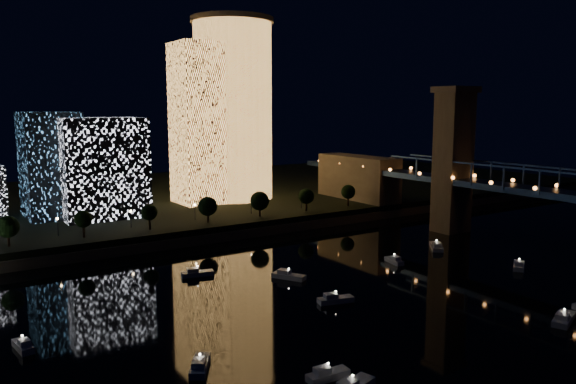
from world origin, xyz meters
The scene contains 9 objects.
ground centered at (0.00, 0.00, 0.00)m, with size 520.00×520.00×0.00m, color black.
far_bank centered at (0.00, 160.00, 2.50)m, with size 420.00×160.00×5.00m, color black.
seawall centered at (0.00, 82.00, 1.50)m, with size 420.00×6.00×3.00m, color #6B5E4C.
tower_cylindrical centered at (22.10, 129.92, 42.28)m, with size 34.00×34.00×74.30m.
tower_rectangular centered at (6.08, 127.26, 36.61)m, with size 19.87×19.87×63.22m, color #E89D4A.
midrise_blocks centered at (-61.49, 122.70, 20.92)m, with size 106.16×33.13×36.51m.
motorboats centered at (-5.26, 10.54, 0.81)m, with size 125.49×74.70×2.78m.
esplanade_trees centered at (-25.40, 88.00, 10.47)m, with size 165.71×6.73×8.86m.
street_lamps centered at (-34.00, 94.00, 9.02)m, with size 132.70×0.70×5.65m.
Camera 1 is at (-88.16, -80.06, 42.37)m, focal length 35.00 mm.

